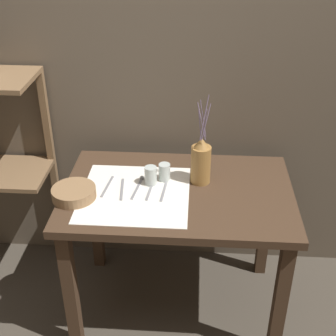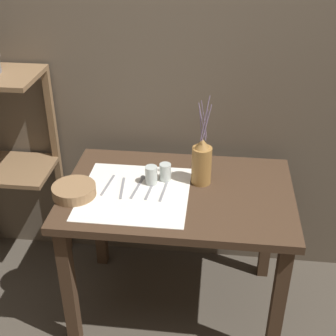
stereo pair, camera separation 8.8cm
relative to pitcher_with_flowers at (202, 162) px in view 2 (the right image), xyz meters
name	(u,v)px [view 2 (the right image)]	position (x,y,z in m)	size (l,w,h in m)	color
ground_plane	(176,303)	(-0.10, -0.08, -0.87)	(12.00, 12.00, 0.00)	#473F35
stone_wall_back	(188,69)	(-0.10, 0.39, 0.33)	(7.00, 0.06, 2.40)	brown
wooden_table	(178,209)	(-0.10, -0.08, -0.22)	(1.10, 0.72, 0.76)	#422D1E
wooden_shelf_unit	(1,136)	(-1.09, 0.20, -0.02)	(0.53, 0.35, 1.21)	brown
linen_cloth	(135,193)	(-0.31, -0.13, -0.11)	(0.51, 0.51, 0.00)	white
pitcher_with_flowers	(202,162)	(0.00, 0.00, 0.00)	(0.10, 0.10, 0.45)	olive
wooden_bowl	(74,191)	(-0.58, -0.18, -0.09)	(0.20, 0.20, 0.05)	#8E6B47
glass_tumbler_near	(151,175)	(-0.24, -0.04, -0.06)	(0.06, 0.06, 0.09)	#B7C1BC
glass_tumbler_far	(165,172)	(-0.18, 0.00, -0.06)	(0.06, 0.06, 0.09)	#B7C1BC
fork_outer	(108,185)	(-0.45, -0.09, -0.11)	(0.03, 0.19, 0.00)	gray
fork_inner	(122,188)	(-0.37, -0.10, -0.11)	(0.03, 0.19, 0.00)	gray
spoon_outer	(141,181)	(-0.29, -0.04, -0.10)	(0.05, 0.20, 0.02)	gray
spoon_inner	(153,182)	(-0.23, -0.04, -0.10)	(0.04, 0.20, 0.02)	gray
knife_center	(164,190)	(-0.17, -0.10, -0.11)	(0.03, 0.19, 0.00)	gray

